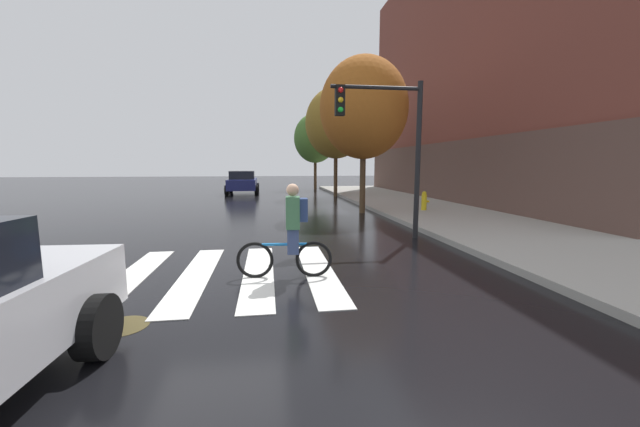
{
  "coord_description": "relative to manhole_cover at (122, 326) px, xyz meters",
  "views": [
    {
      "loc": [
        0.97,
        -6.71,
        2.01
      ],
      "look_at": [
        2.0,
        0.37,
        1.05
      ],
      "focal_mm": 20.37,
      "sensor_mm": 36.0,
      "label": 1
    }
  ],
  "objects": [
    {
      "name": "fire_hydrant",
      "position": [
        8.28,
        9.56,
        0.53
      ],
      "size": [
        0.33,
        0.22,
        0.78
      ],
      "color": "gold",
      "rests_on": "sidewalk"
    },
    {
      "name": "corner_building",
      "position": [
        18.09,
        14.52,
        7.17
      ],
      "size": [
        14.05,
        22.88,
        14.45
      ],
      "color": "brown",
      "rests_on": "ground"
    },
    {
      "name": "traffic_light_near",
      "position": [
        5.05,
        4.76,
        2.86
      ],
      "size": [
        2.47,
        0.28,
        4.2
      ],
      "color": "black",
      "rests_on": "ground"
    },
    {
      "name": "crosswalk_stripes",
      "position": [
        0.52,
        2.06,
        0.0
      ],
      "size": [
        5.08,
        3.96,
        0.01
      ],
      "color": "silver",
      "rests_on": "ground"
    },
    {
      "name": "ground_plane",
      "position": [
        0.87,
        2.06,
        -0.0
      ],
      "size": [
        120.0,
        120.0,
        0.0
      ],
      "primitive_type": "plane",
      "color": "black"
    },
    {
      "name": "manhole_cover",
      "position": [
        0.0,
        0.0,
        0.0
      ],
      "size": [
        0.64,
        0.64,
        0.01
      ],
      "primitive_type": "cylinder",
      "color": "#473D1E",
      "rests_on": "ground"
    },
    {
      "name": "sidewalk",
      "position": [
        9.62,
        2.06,
        0.07
      ],
      "size": [
        6.5,
        50.0,
        0.15
      ],
      "primitive_type": "cube",
      "color": "#9E9B93",
      "rests_on": "ground"
    },
    {
      "name": "street_tree_mid",
      "position": [
        6.17,
        18.2,
        4.6
      ],
      "size": [
        3.83,
        3.83,
        6.82
      ],
      "color": "#4C3823",
      "rests_on": "ground"
    },
    {
      "name": "street_tree_far",
      "position": [
        5.81,
        25.35,
        4.17
      ],
      "size": [
        3.47,
        3.47,
        6.18
      ],
      "color": "#4C3823",
      "rests_on": "ground"
    },
    {
      "name": "sedan_mid",
      "position": [
        0.15,
        21.33,
        0.82
      ],
      "size": [
        2.19,
        4.63,
        1.6
      ],
      "color": "navy",
      "rests_on": "ground"
    },
    {
      "name": "cyclist",
      "position": [
        2.25,
        1.7,
        0.84
      ],
      "size": [
        1.71,
        0.38,
        1.69
      ],
      "color": "black",
      "rests_on": "ground"
    },
    {
      "name": "street_tree_near",
      "position": [
        5.79,
        10.12,
        4.3
      ],
      "size": [
        3.58,
        3.58,
        6.37
      ],
      "color": "#4C3823",
      "rests_on": "ground"
    }
  ]
}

